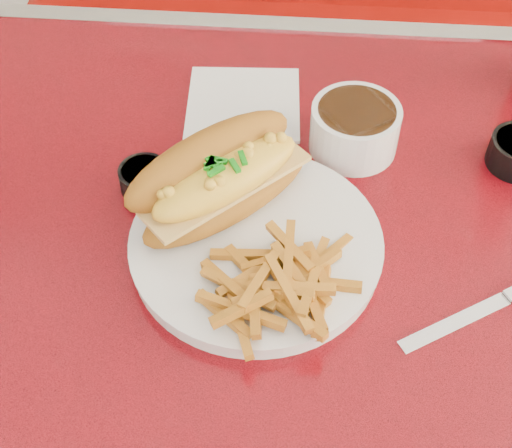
# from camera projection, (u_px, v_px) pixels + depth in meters

# --- Properties ---
(diner_table) EXTENTS (1.23, 0.83, 0.77)m
(diner_table) POSITION_uv_depth(u_px,v_px,m) (285.00, 360.00, 0.79)
(diner_table) COLOR red
(diner_table) RESTS_ON ground
(booth_bench_far) EXTENTS (1.20, 0.51, 0.90)m
(booth_bench_far) POSITION_uv_depth(u_px,v_px,m) (301.00, 108.00, 1.56)
(booth_bench_far) COLOR maroon
(booth_bench_far) RESTS_ON ground
(dinner_plate) EXTENTS (0.29, 0.29, 0.02)m
(dinner_plate) POSITION_uv_depth(u_px,v_px,m) (256.00, 245.00, 0.67)
(dinner_plate) COLOR silver
(dinner_plate) RESTS_ON diner_table
(mac_hoagie) EXTENTS (0.20, 0.20, 0.08)m
(mac_hoagie) POSITION_uv_depth(u_px,v_px,m) (220.00, 177.00, 0.67)
(mac_hoagie) COLOR #995E18
(mac_hoagie) RESTS_ON dinner_plate
(fries_pile) EXTENTS (0.12, 0.12, 0.03)m
(fries_pile) POSITION_uv_depth(u_px,v_px,m) (277.00, 279.00, 0.62)
(fries_pile) COLOR orange
(fries_pile) RESTS_ON dinner_plate
(fork) EXTENTS (0.07, 0.12, 0.00)m
(fork) POSITION_uv_depth(u_px,v_px,m) (214.00, 227.00, 0.68)
(fork) COLOR silver
(fork) RESTS_ON dinner_plate
(gravy_ramekin) EXTENTS (0.11, 0.11, 0.05)m
(gravy_ramekin) POSITION_uv_depth(u_px,v_px,m) (355.00, 127.00, 0.75)
(gravy_ramekin) COLOR silver
(gravy_ramekin) RESTS_ON diner_table
(sauce_cup_left) EXTENTS (0.07, 0.07, 0.03)m
(sauce_cup_left) POSITION_uv_depth(u_px,v_px,m) (144.00, 178.00, 0.72)
(sauce_cup_left) COLOR black
(sauce_cup_left) RESTS_ON diner_table
(knife) EXTENTS (0.16, 0.11, 0.01)m
(knife) POSITION_uv_depth(u_px,v_px,m) (499.00, 302.00, 0.64)
(knife) COLOR silver
(knife) RESTS_ON diner_table
(paper_napkin) EXTENTS (0.13, 0.13, 0.00)m
(paper_napkin) POSITION_uv_depth(u_px,v_px,m) (243.00, 103.00, 0.82)
(paper_napkin) COLOR silver
(paper_napkin) RESTS_ON diner_table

